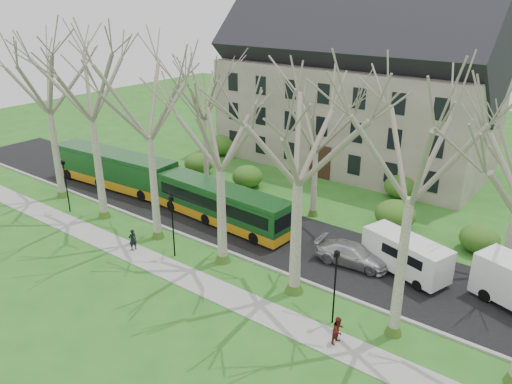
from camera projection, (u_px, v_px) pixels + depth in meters
ground at (255, 278)px, 30.86m from camera, size 120.00×120.00×0.00m
sidewalk at (229, 296)px, 29.01m from camera, size 70.00×2.00×0.06m
road at (302, 244)px, 34.91m from camera, size 80.00×8.00×0.06m
curb at (269, 267)px, 31.94m from camera, size 80.00×0.25×0.14m
building at (354, 84)px, 48.94m from camera, size 26.50×12.20×16.00m
tree_row_verge at (258, 170)px, 28.47m from camera, size 49.00×7.00×14.00m
tree_row_far at (329, 142)px, 37.49m from camera, size 33.00×7.00×12.00m
lamp_row at (244, 248)px, 29.16m from camera, size 36.22×0.22×4.30m
hedges at (310, 183)px, 43.45m from camera, size 30.60×8.60×2.00m
bus_lead at (114, 168)px, 44.83m from camera, size 13.29×3.66×3.28m
bus_follow at (222, 204)px, 37.71m from camera, size 12.07×3.13×2.99m
sedan at (353, 254)px, 32.13m from camera, size 4.98×2.47×1.39m
van_a at (406, 256)px, 30.88m from camera, size 5.88×3.61×2.41m
pedestrian_a at (133, 240)px, 33.90m from camera, size 0.49×0.62×1.50m
pedestrian_b at (338, 330)px, 24.86m from camera, size 0.69×0.82×1.49m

